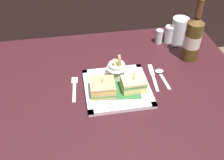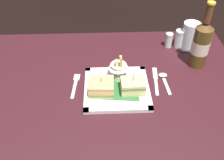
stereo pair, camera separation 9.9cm
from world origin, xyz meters
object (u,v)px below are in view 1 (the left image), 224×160
at_px(square_plate, 117,88).
at_px(spoon, 161,74).
at_px(sandwich_half_left, 103,88).
at_px(knife, 153,76).
at_px(water_glass, 179,31).
at_px(sandwich_half_right, 133,84).
at_px(beer_bottle, 193,38).
at_px(dining_table, 107,112).
at_px(salt_shaker, 159,37).
at_px(fries_cup, 117,68).
at_px(fork, 74,87).
at_px(pepper_shaker, 169,35).

bearing_deg(square_plate, spoon, 16.85).
bearing_deg(sandwich_half_left, knife, 18.54).
height_order(sandwich_half_left, water_glass, water_glass).
distance_m(sandwich_half_right, beer_bottle, 0.34).
height_order(sandwich_half_right, water_glass, water_glass).
relative_size(sandwich_half_left, sandwich_half_right, 1.06).
distance_m(dining_table, salt_shaker, 0.44).
bearing_deg(salt_shaker, knife, -112.24).
xyz_separation_m(water_glass, salt_shaker, (-0.09, 0.00, -0.03)).
bearing_deg(beer_bottle, fries_cup, -166.12).
bearing_deg(fork, spoon, 3.24).
height_order(sandwich_half_left, salt_shaker, sandwich_half_left).
relative_size(fries_cup, fork, 0.79).
bearing_deg(fork, water_glass, 26.09).
bearing_deg(fries_cup, salt_shaker, 42.76).
bearing_deg(sandwich_half_right, fries_cup, 119.66).
xyz_separation_m(sandwich_half_left, spoon, (0.25, 0.08, -0.03)).
height_order(fries_cup, pepper_shaker, fries_cup).
height_order(dining_table, square_plate, square_plate).
height_order(sandwich_half_right, fries_cup, fries_cup).
distance_m(beer_bottle, water_glass, 0.15).
bearing_deg(fries_cup, knife, -4.48).
relative_size(knife, pepper_shaker, 2.06).
relative_size(dining_table, sandwich_half_right, 12.48).
xyz_separation_m(beer_bottle, fork, (-0.51, -0.11, -0.10)).
height_order(fries_cup, beer_bottle, beer_bottle).
bearing_deg(knife, pepper_shaker, 58.50).
distance_m(fork, spoon, 0.36).
xyz_separation_m(square_plate, sandwich_half_right, (0.06, -0.02, 0.03)).
xyz_separation_m(salt_shaker, pepper_shaker, (0.05, -0.00, 0.01)).
distance_m(water_glass, salt_shaker, 0.10).
height_order(beer_bottle, water_glass, beer_bottle).
relative_size(dining_table, spoon, 8.83).
bearing_deg(pepper_shaker, fries_cup, -142.34).
bearing_deg(square_plate, beer_bottle, 23.11).
xyz_separation_m(square_plate, salt_shaker, (0.26, 0.30, 0.02)).
bearing_deg(sandwich_half_right, spoon, 29.98).
bearing_deg(fork, square_plate, -13.39).
height_order(water_glass, spoon, water_glass).
distance_m(fries_cup, beer_bottle, 0.35).
bearing_deg(dining_table, pepper_shaker, 38.28).
xyz_separation_m(sandwich_half_left, beer_bottle, (0.41, 0.17, 0.07)).
relative_size(sandwich_half_left, fries_cup, 0.84).
relative_size(square_plate, salt_shaker, 3.59).
height_order(sandwich_half_right, spoon, sandwich_half_right).
relative_size(square_plate, water_glass, 2.07).
bearing_deg(fork, sandwich_half_right, -14.73).
bearing_deg(sandwich_half_right, fork, 165.27).
xyz_separation_m(square_plate, pepper_shaker, (0.31, 0.30, 0.03)).
bearing_deg(square_plate, knife, 18.61).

